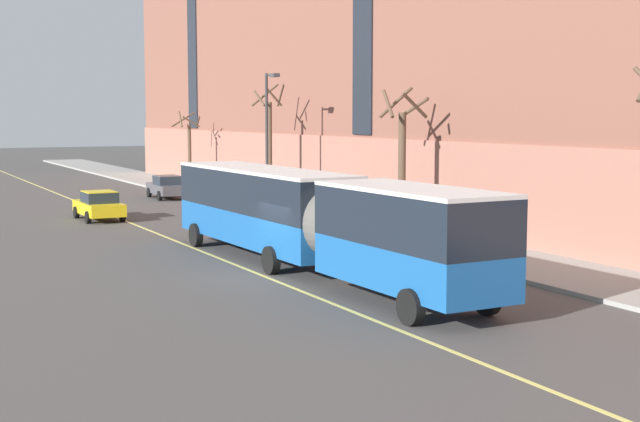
% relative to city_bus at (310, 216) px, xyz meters
% --- Properties ---
extents(ground_plane, '(260.00, 260.00, 0.00)m').
position_rel_city_bus_xyz_m(ground_plane, '(-1.18, 0.15, -2.06)').
color(ground_plane, '#4C4947').
extents(sidewalk, '(4.70, 160.00, 0.15)m').
position_rel_city_bus_xyz_m(sidewalk, '(7.84, 3.15, -1.98)').
color(sidewalk, '#9E9B93').
rests_on(sidewalk, ground).
extents(city_bus, '(3.22, 19.77, 3.53)m').
position_rel_city_bus_xyz_m(city_bus, '(0.00, 0.00, 0.00)').
color(city_bus, '#19569E').
rests_on(city_bus, ground).
extents(parked_car_black_1, '(2.02, 4.47, 1.56)m').
position_rel_city_bus_xyz_m(parked_car_black_1, '(4.25, 0.84, -1.27)').
color(parked_car_black_1, black).
rests_on(parked_car_black_1, ground).
extents(parked_car_silver_3, '(2.04, 4.44, 1.56)m').
position_rel_city_bus_xyz_m(parked_car_silver_3, '(4.23, 12.80, -1.28)').
color(parked_car_silver_3, '#B7B7BC').
rests_on(parked_car_silver_3, ground).
extents(parked_car_navy_4, '(2.08, 4.81, 1.56)m').
position_rel_city_bus_xyz_m(parked_car_navy_4, '(4.42, 19.22, -1.27)').
color(parked_car_navy_4, navy).
rests_on(parked_car_navy_4, ground).
extents(parked_car_darkgray_5, '(2.03, 4.48, 1.56)m').
position_rel_city_bus_xyz_m(parked_car_darkgray_5, '(4.17, 29.87, -1.28)').
color(parked_car_darkgray_5, '#4C4C51').
rests_on(parked_car_darkgray_5, ground).
extents(taxi_cab, '(2.06, 4.36, 1.56)m').
position_rel_city_bus_xyz_m(taxi_cab, '(-2.83, 19.60, -1.27)').
color(taxi_cab, yellow).
rests_on(taxi_cab, ground).
extents(street_tree_mid_block, '(2.00, 2.05, 6.76)m').
position_rel_city_bus_xyz_m(street_tree_mid_block, '(7.68, 6.02, 1.54)').
color(street_tree_mid_block, brown).
rests_on(street_tree_mid_block, sidewalk).
extents(street_tree_far_uptown, '(1.71, 1.81, 7.33)m').
position_rel_city_bus_xyz_m(street_tree_far_uptown, '(7.67, 20.64, 1.83)').
color(street_tree_far_uptown, brown).
rests_on(street_tree_far_uptown, sidewalk).
extents(street_tree_far_downtown, '(1.97, 1.97, 5.76)m').
position_rel_city_bus_xyz_m(street_tree_far_downtown, '(7.65, 35.28, 1.08)').
color(street_tree_far_downtown, brown).
rests_on(street_tree_far_downtown, sidewalk).
extents(street_lamp, '(0.36, 1.48, 7.74)m').
position_rel_city_bus_xyz_m(street_lamp, '(6.08, 17.27, 2.77)').
color(street_lamp, '#2D2D30').
rests_on(street_lamp, sidewalk).
extents(lane_centerline, '(0.16, 140.00, 0.01)m').
position_rel_city_bus_xyz_m(lane_centerline, '(-1.70, 3.15, -2.05)').
color(lane_centerline, '#E0D66B').
rests_on(lane_centerline, ground).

